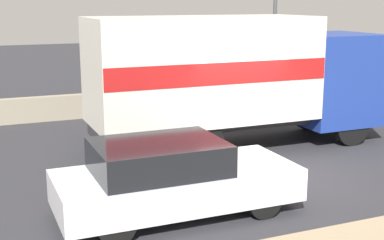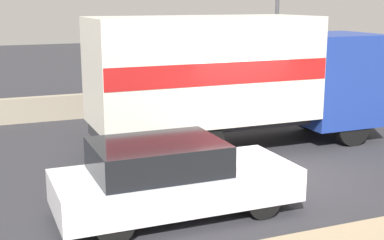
# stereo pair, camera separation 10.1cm
# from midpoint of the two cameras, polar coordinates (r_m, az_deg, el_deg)

# --- Properties ---
(ground_plane) EXTENTS (80.00, 80.00, 0.00)m
(ground_plane) POSITION_cam_midpoint_polar(r_m,az_deg,el_deg) (12.35, 8.15, -5.84)
(ground_plane) COLOR #2D2D33
(stone_wall_backdrop) EXTENTS (60.00, 0.35, 0.81)m
(stone_wall_backdrop) POSITION_cam_midpoint_polar(r_m,az_deg,el_deg) (19.08, -3.56, 2.10)
(stone_wall_backdrop) COLOR gray
(stone_wall_backdrop) RESTS_ON ground_plane
(box_truck) EXTENTS (8.03, 2.40, 3.50)m
(box_truck) POSITION_cam_midpoint_polar(r_m,az_deg,el_deg) (14.09, 4.85, 4.86)
(box_truck) COLOR navy
(box_truck) RESTS_ON ground_plane
(car_hatchback) EXTENTS (4.44, 1.86, 1.42)m
(car_hatchback) POSITION_cam_midpoint_polar(r_m,az_deg,el_deg) (9.85, -1.98, -6.16)
(car_hatchback) COLOR silver
(car_hatchback) RESTS_ON ground_plane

